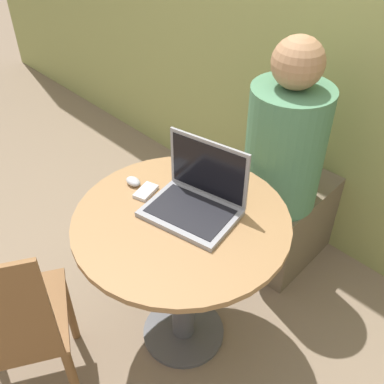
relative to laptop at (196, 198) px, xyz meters
name	(u,v)px	position (x,y,z in m)	size (l,w,h in m)	color
ground_plane	(184,332)	(0.00, -0.08, -0.79)	(12.00, 12.00, 0.00)	#7F6B56
back_wall	(359,2)	(0.00, 0.95, 0.51)	(7.00, 0.05, 2.60)	#939956
round_table	(182,252)	(0.00, -0.08, -0.24)	(0.82, 0.82, 0.73)	#4C4C51
laptop	(196,198)	(0.00, 0.00, 0.00)	(0.38, 0.31, 0.27)	gray
cell_phone	(145,192)	(-0.21, -0.08, -0.05)	(0.09, 0.12, 0.02)	silver
computer_mouse	(133,181)	(-0.29, -0.08, -0.04)	(0.07, 0.05, 0.03)	#B2B2B7
chair_empty	(10,331)	(-0.21, -0.73, -0.32)	(0.54, 0.54, 0.91)	brown
person_seated	(286,183)	(0.00, 0.61, -0.26)	(0.36, 0.56, 1.26)	brown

